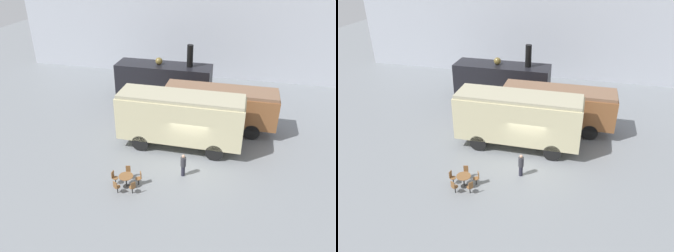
# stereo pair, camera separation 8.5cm
# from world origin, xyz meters

# --- Properties ---
(ground_plane) EXTENTS (80.00, 80.00, 0.00)m
(ground_plane) POSITION_xyz_m (0.00, 0.00, 0.00)
(ground_plane) COLOR gray
(backdrop_wall) EXTENTS (44.00, 0.15, 9.00)m
(backdrop_wall) POSITION_xyz_m (0.00, 15.91, 4.50)
(backdrop_wall) COLOR #B2B7C1
(backdrop_wall) RESTS_ON ground_plane
(steam_locomotive) EXTENTS (8.54, 2.54, 5.28)m
(steam_locomotive) POSITION_xyz_m (-3.96, 8.84, 2.01)
(steam_locomotive) COLOR black
(steam_locomotive) RESTS_ON ground_plane
(passenger_coach_wooden) EXTENTS (8.50, 2.52, 3.32)m
(passenger_coach_wooden) POSITION_xyz_m (1.52, 4.47, 2.02)
(passenger_coach_wooden) COLOR brown
(passenger_coach_wooden) RESTS_ON ground_plane
(passenger_coach_vintage) EXTENTS (8.55, 2.56, 3.98)m
(passenger_coach_vintage) POSITION_xyz_m (-0.84, 1.13, 2.34)
(passenger_coach_vintage) COLOR beige
(passenger_coach_vintage) RESTS_ON ground_plane
(cafe_table_near) EXTENTS (0.86, 0.86, 0.77)m
(cafe_table_near) POSITION_xyz_m (-2.98, -4.04, 0.60)
(cafe_table_near) COLOR black
(cafe_table_near) RESTS_ON ground_plane
(cafe_chair_0) EXTENTS (0.40, 0.39, 0.87)m
(cafe_chair_0) POSITION_xyz_m (-2.28, -3.64, 0.51)
(cafe_chair_0) COLOR black
(cafe_chair_0) RESTS_ON ground_plane
(cafe_chair_1) EXTENTS (0.36, 0.38, 0.87)m
(cafe_chair_1) POSITION_xyz_m (-3.14, -3.25, 0.51)
(cafe_chair_1) COLOR black
(cafe_chair_1) RESTS_ON ground_plane
(cafe_chair_2) EXTENTS (0.37, 0.36, 0.87)m
(cafe_chair_2) POSITION_xyz_m (-3.77, -3.95, 0.51)
(cafe_chair_2) COLOR black
(cafe_chair_2) RESTS_ON ground_plane
(cafe_chair_3) EXTENTS (0.38, 0.40, 0.87)m
(cafe_chair_3) POSITION_xyz_m (-3.31, -4.77, 0.51)
(cafe_chair_3) COLOR black
(cafe_chair_3) RESTS_ON ground_plane
(cafe_chair_4) EXTENTS (0.40, 0.40, 0.87)m
(cafe_chair_4) POSITION_xyz_m (-2.39, -4.58, 0.51)
(cafe_chair_4) COLOR black
(cafe_chair_4) RESTS_ON ground_plane
(visitor_person) EXTENTS (0.34, 0.34, 1.52)m
(visitor_person) POSITION_xyz_m (0.06, -2.17, 0.82)
(visitor_person) COLOR #262633
(visitor_person) RESTS_ON ground_plane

